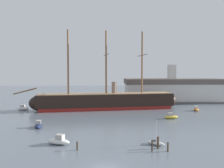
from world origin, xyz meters
The scene contains 14 objects.
ground_plane centered at (0.00, 0.00, 0.00)m, with size 400.00×400.00×0.00m, color slate.
tall_ship centered at (0.60, 53.96, 3.07)m, with size 58.51×15.45×28.23m.
motorboat_foreground_left centered at (-8.65, 11.64, 0.67)m, with size 4.91×3.31×1.90m.
sailboat_foreground_right centered at (9.42, 10.74, 0.40)m, with size 3.60×3.14×4.81m.
motorboat_mid_left centered at (-16.12, 25.47, 0.62)m, with size 2.45×4.42×1.76m.
motorboat_alongside_stern centered at (19.29, 35.73, 0.60)m, with size 4.24×2.15×1.71m.
motorboat_far_left centered at (-28.88, 53.36, 0.65)m, with size 4.71×2.84×1.85m.
motorboat_far_right centered at (31.93, 49.53, 0.61)m, with size 2.82×4.43×1.73m.
sailboat_distant_centre centered at (1.10, 66.07, 0.57)m, with size 3.66×5.33×6.73m.
mooring_piling_nearest centered at (9.44, 8.56, 1.07)m, with size 0.38×0.38×2.14m, color #423323.
mooring_piling_left_pair centered at (8.10, 7.10, 0.91)m, with size 0.26×0.26×1.82m, color #382B1E.
mooring_piling_right_pair centered at (10.80, 6.92, 0.80)m, with size 0.31×0.31×1.61m, color #4C3D2D.
mooring_piling_midwater centered at (-4.81, 8.08, 0.76)m, with size 0.29×0.29×1.53m, color #423323.
dockside_warehouse_right centered at (30.94, 75.71, 5.19)m, with size 46.56×18.24×16.71m.
Camera 1 is at (-0.11, -34.04, 13.72)m, focal length 39.31 mm.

